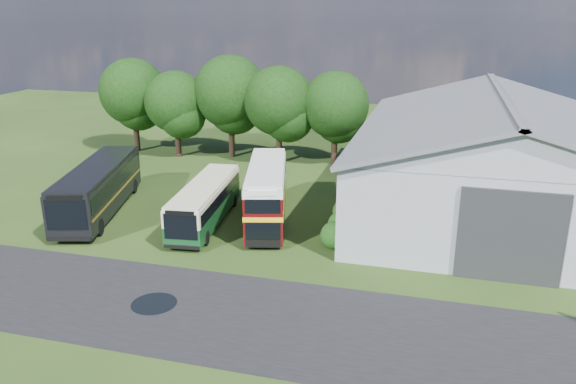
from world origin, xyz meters
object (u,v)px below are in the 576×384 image
(bus_green_single, at_px, (205,202))
(bus_maroon_double, at_px, (267,195))
(bus_dark_single, at_px, (99,188))
(storage_shed, at_px, (496,151))

(bus_green_single, xyz_separation_m, bus_maroon_double, (3.89, 1.07, 0.54))
(bus_green_single, xyz_separation_m, bus_dark_single, (-7.97, 0.05, 0.32))
(bus_maroon_double, xyz_separation_m, bus_dark_single, (-11.86, -1.02, -0.21))
(storage_shed, distance_m, bus_green_single, 20.33)
(storage_shed, distance_m, bus_maroon_double, 16.33)
(bus_green_single, distance_m, bus_maroon_double, 4.07)
(storage_shed, relative_size, bus_dark_single, 1.99)
(storage_shed, distance_m, bus_dark_single, 27.69)
(bus_green_single, bearing_deg, storage_shed, 17.64)
(storage_shed, xyz_separation_m, bus_dark_single, (-26.32, -8.28, -2.38))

